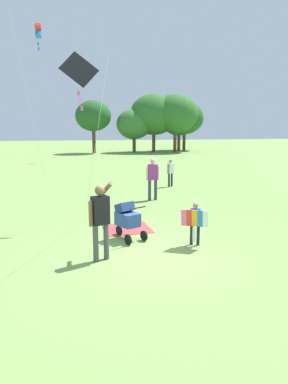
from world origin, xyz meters
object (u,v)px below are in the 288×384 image
at_px(person_couple_left, 170,171).
at_px(picnic_blanket, 127,229).
at_px(kite_adult_black, 80,74).
at_px(child_with_butterfly_kite, 195,220).
at_px(stroller, 127,217).
at_px(person_adult_flyer, 100,216).
at_px(kite_orange_delta, 38,32).
at_px(person_red_shirt, 153,176).

distance_m(person_couple_left, picnic_blanket, 7.46).
bearing_deg(person_couple_left, kite_adult_black, -125.80).
relative_size(child_with_butterfly_kite, stroller, 1.03).
relative_size(child_with_butterfly_kite, person_adult_flyer, 0.62).
bearing_deg(kite_orange_delta, picnic_blanket, -69.40).
relative_size(stroller, person_red_shirt, 0.64).
height_order(child_with_butterfly_kite, person_red_shirt, person_red_shirt).
xyz_separation_m(stroller, picnic_blanket, (0.10, 0.94, -0.60)).
bearing_deg(kite_orange_delta, person_red_shirt, -44.53).
height_order(kite_orange_delta, person_red_shirt, kite_orange_delta).
xyz_separation_m(person_adult_flyer, kite_orange_delta, (-2.32, 10.81, 6.31)).
bearing_deg(person_couple_left, person_adult_flyer, -112.82).
distance_m(person_adult_flyer, stroller, 1.66).
distance_m(kite_orange_delta, person_red_shirt, 9.15).
bearing_deg(stroller, kite_adult_black, 121.41).
height_order(person_adult_flyer, kite_orange_delta, kite_orange_delta).
bearing_deg(stroller, person_couple_left, 68.31).
bearing_deg(child_with_butterfly_kite, person_red_shirt, 90.31).
bearing_deg(person_adult_flyer, picnic_blanket, 69.58).
height_order(kite_adult_black, person_red_shirt, kite_adult_black).
bearing_deg(person_couple_left, kite_orange_delta, 164.70).
xyz_separation_m(child_with_butterfly_kite, person_adult_flyer, (-2.41, -0.61, 0.38)).
bearing_deg(person_red_shirt, kite_orange_delta, 135.47).
distance_m(child_with_butterfly_kite, kite_adult_black, 5.45).
relative_size(person_red_shirt, picnic_blanket, 1.25).
height_order(person_adult_flyer, stroller, person_adult_flyer).
height_order(kite_orange_delta, picnic_blanket, kite_orange_delta).
distance_m(child_with_butterfly_kite, picnic_blanket, 2.41).
xyz_separation_m(child_with_butterfly_kite, kite_adult_black, (-2.79, 2.67, 3.84)).
distance_m(stroller, kite_adult_black, 4.48).
bearing_deg(picnic_blanket, person_adult_flyer, -110.42).
height_order(stroller, kite_orange_delta, kite_orange_delta).
distance_m(stroller, picnic_blanket, 1.12).
bearing_deg(kite_orange_delta, child_with_butterfly_kite, -65.14).
relative_size(kite_orange_delta, person_red_shirt, 4.56).
height_order(person_adult_flyer, picnic_blanket, person_adult_flyer).
relative_size(stroller, kite_orange_delta, 0.14).
relative_size(child_with_butterfly_kite, picnic_blanket, 0.82).
xyz_separation_m(child_with_butterfly_kite, picnic_blanket, (-1.54, 1.72, -0.66)).
relative_size(person_adult_flyer, kite_orange_delta, 0.23).
distance_m(person_adult_flyer, person_red_shirt, 6.63).
relative_size(stroller, kite_adult_black, 0.21).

